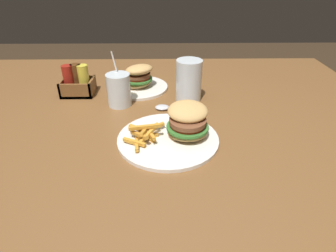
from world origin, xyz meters
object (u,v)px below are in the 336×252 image
Objects in this scene: meal_plate_near at (177,130)px; spoon at (165,107)px; beer_glass at (189,82)px; condiment_caddy at (77,83)px; juice_glass at (119,91)px; meal_plate_far at (138,80)px.

spoon is at bearing 99.88° from meal_plate_near.
beer_glass is 0.96× the size of spoon.
beer_glass is 0.40m from condiment_caddy.
condiment_caddy is (-0.16, 0.09, -0.01)m from juice_glass.
beer_glass is 0.21m from meal_plate_far.
juice_glass reaches higher than condiment_caddy.
meal_plate_near is at bearing 101.46° from spoon.
spoon is 1.31× the size of condiment_caddy.
beer_glass reaches higher than condiment_caddy.
meal_plate_near reaches higher than spoon.
beer_glass is at bearing -28.36° from meal_plate_far.
condiment_caddy is at bearing -20.55° from spoon.
condiment_caddy reaches higher than spoon.
meal_plate_near reaches higher than meal_plate_far.
condiment_caddy is at bearing 150.52° from juice_glass.
meal_plate_far is at bearing -58.26° from spoon.
meal_plate_near is at bearing -69.63° from meal_plate_far.
beer_glass reaches higher than meal_plate_far.
beer_glass is 0.24m from juice_glass.
meal_plate_far is at bearing 11.31° from condiment_caddy.
spoon is (-0.03, 0.18, -0.02)m from meal_plate_near.
beer_glass is 0.80× the size of juice_glass.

